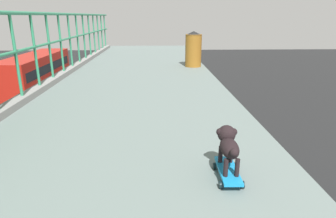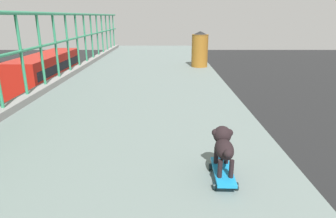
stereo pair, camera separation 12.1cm
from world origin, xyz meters
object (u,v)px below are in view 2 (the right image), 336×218
toy_skateboard (223,172)px  litter_bin (200,49)px  car_grey_seventh (28,143)px  city_bus (48,72)px  small_dog (224,144)px

toy_skateboard → litter_bin: (0.37, 5.45, 0.39)m
car_grey_seventh → toy_skateboard: size_ratio=9.27×
city_bus → litter_bin: 20.77m
car_grey_seventh → city_bus: 12.39m
car_grey_seventh → small_dog: size_ratio=10.01×
car_grey_seventh → small_dog: 13.81m
car_grey_seventh → litter_bin: 10.54m
car_grey_seventh → city_bus: (-3.57, 11.80, 1.28)m
toy_skateboard → small_dog: (0.00, 0.05, 0.22)m
small_dog → litter_bin: size_ratio=0.47×
city_bus → toy_skateboard: 25.24m
car_grey_seventh → litter_bin: bearing=-35.0°
car_grey_seventh → toy_skateboard: toy_skateboard is taller
city_bus → small_dog: (10.79, -22.52, 3.58)m
toy_skateboard → small_dog: 0.23m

